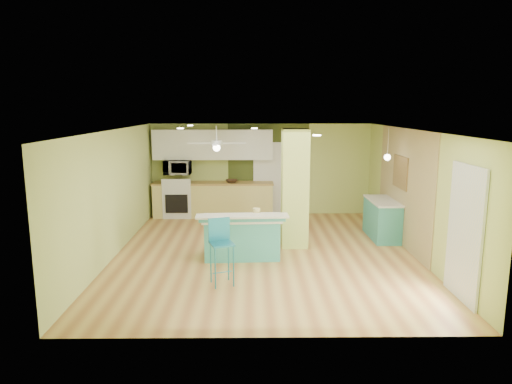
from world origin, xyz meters
TOP-DOWN VIEW (x-y plane):
  - floor at (0.00, 0.00)m, footprint 6.00×7.00m
  - ceiling at (0.00, 0.00)m, footprint 6.00×7.00m
  - wall_back at (0.00, 3.50)m, footprint 6.00×0.01m
  - wall_front at (0.00, -3.50)m, footprint 6.00×0.01m
  - wall_left at (-3.00, 0.00)m, footprint 0.01×7.00m
  - wall_right at (3.00, 0.00)m, footprint 0.01×7.00m
  - wood_panel at (2.99, 0.60)m, footprint 0.02×3.40m
  - olive_accent at (0.20, 3.49)m, footprint 2.20×0.02m
  - interior_door at (0.20, 3.46)m, footprint 0.82×0.05m
  - french_door at (2.97, -2.30)m, footprint 0.04×1.08m
  - column at (0.65, 0.50)m, footprint 0.55×0.55m
  - kitchen_run at (-1.30, 3.20)m, footprint 3.25×0.63m
  - stove at (-2.25, 3.19)m, footprint 0.76×0.66m
  - upper_cabinets at (-1.30, 3.32)m, footprint 3.20×0.34m
  - microwave at (-2.25, 3.20)m, footprint 0.70×0.48m
  - ceiling_fan at (-1.10, 2.00)m, footprint 1.41×1.41m
  - pendant_lamp at (2.65, 0.75)m, footprint 0.14×0.14m
  - wall_decor at (2.96, 0.80)m, footprint 0.03×0.90m
  - peninsula at (-0.46, -0.26)m, footprint 1.76×1.00m
  - bar_stool at (-0.78, -1.62)m, footprint 0.47×0.47m
  - side_counter at (2.70, 1.08)m, footprint 0.58×1.36m
  - fruit_bowl at (-0.80, 3.15)m, footprint 0.34×0.34m
  - canister at (-0.17, -0.30)m, footprint 0.15×0.15m

SIDE VIEW (x-z plane):
  - floor at x=0.00m, z-range -0.01..0.00m
  - peninsula at x=-0.46m, z-range -0.04..0.90m
  - side_counter at x=2.70m, z-range 0.00..0.88m
  - stove at x=-2.25m, z-range -0.08..1.00m
  - kitchen_run at x=-1.30m, z-range 0.00..0.94m
  - bar_stool at x=-0.78m, z-range 0.19..1.30m
  - canister at x=-0.17m, z-range 0.81..1.00m
  - fruit_bowl at x=-0.80m, z-range 0.94..1.02m
  - interior_door at x=0.20m, z-range 0.00..2.00m
  - french_door at x=2.97m, z-range 0.00..2.10m
  - wall_back at x=0.00m, z-range 0.00..2.50m
  - wall_front at x=0.00m, z-range 0.00..2.50m
  - wall_left at x=-3.00m, z-range 0.00..2.50m
  - wall_right at x=3.00m, z-range 0.00..2.50m
  - wood_panel at x=2.99m, z-range 0.00..2.50m
  - olive_accent at x=0.20m, z-range 0.00..2.50m
  - column at x=0.65m, z-range 0.00..2.50m
  - microwave at x=-2.25m, z-range 1.16..1.55m
  - wall_decor at x=2.96m, z-range 1.20..1.90m
  - pendant_lamp at x=2.65m, z-range 1.54..2.23m
  - upper_cabinets at x=-1.30m, z-range 1.55..2.35m
  - ceiling_fan at x=-1.10m, z-range 1.77..2.38m
  - ceiling at x=0.00m, z-range 2.50..2.51m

